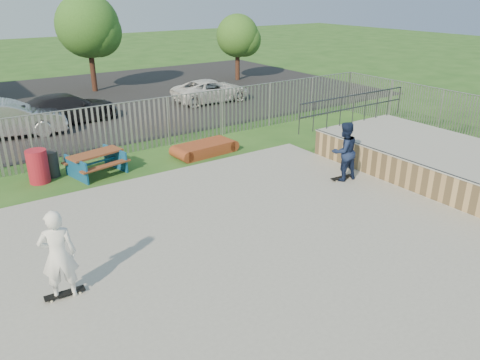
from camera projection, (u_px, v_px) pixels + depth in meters
ground at (204, 275)px, 10.51m from camera, size 120.00×120.00×0.00m
concrete_slab at (204, 272)px, 10.48m from camera, size 15.00×12.00×0.15m
quarter_pipe at (428, 159)px, 16.05m from camera, size 5.50×7.05×2.19m
fence at (155, 166)px, 14.15m from camera, size 26.04×16.02×2.00m
picnic_table at (96, 163)px, 16.13m from camera, size 2.10×1.85×0.77m
funbox at (205, 148)px, 18.15m from camera, size 2.24×1.25×0.43m
trash_bin_red at (38, 166)px, 15.35m from camera, size 0.67×0.67×1.12m
trash_bin_grey at (51, 164)px, 15.89m from camera, size 0.53×0.53×0.89m
parking_lot at (25, 109)px, 25.01m from camera, size 40.00×18.00×0.02m
car_silver at (7, 119)px, 20.00m from camera, size 4.98×2.45×1.57m
car_dark at (67, 108)px, 22.14m from camera, size 4.98×2.49×1.39m
car_white at (211, 91)px, 26.35m from camera, size 4.53×2.20×1.24m
tree_mid at (88, 26)px, 27.88m from camera, size 3.75×3.75×5.79m
tree_right at (237, 36)px, 31.85m from camera, size 2.87×2.87×4.43m
skateboard_a at (342, 178)px, 15.39m from camera, size 0.82×0.27×0.08m
skateboard_b at (65, 294)px, 9.55m from camera, size 0.81×0.25×0.08m
skater_navy at (344, 151)px, 15.04m from camera, size 1.00×0.82×1.94m
skater_white at (58, 255)px, 9.19m from camera, size 0.80×0.62×1.94m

